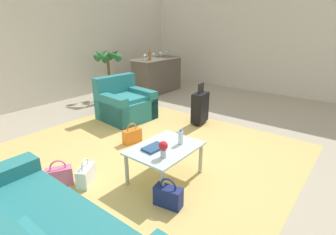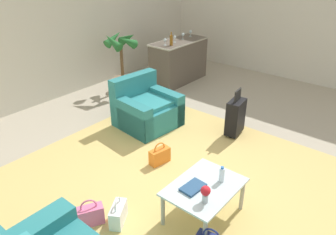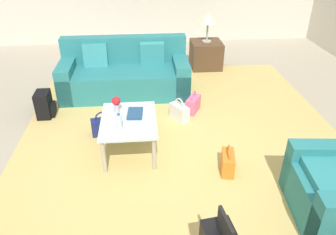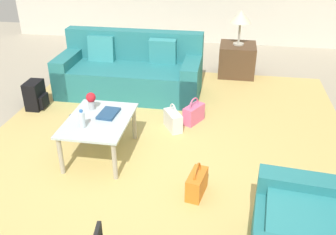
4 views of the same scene
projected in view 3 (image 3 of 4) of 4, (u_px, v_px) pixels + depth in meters
name	position (u px, v px, depth m)	size (l,w,h in m)	color
ground_plane	(172.00, 167.00, 3.94)	(12.00, 12.00, 0.00)	#A89E89
area_rug	(182.00, 139.00, 4.47)	(5.20, 4.40, 0.01)	tan
couch	(125.00, 75.00, 5.63)	(0.92, 2.13, 0.90)	teal
coffee_table	(129.00, 124.00, 4.04)	(0.92, 0.68, 0.46)	silver
water_bottle	(119.00, 122.00, 3.79)	(0.06, 0.06, 0.20)	silver
coffee_table_book	(135.00, 113.00, 4.11)	(0.29, 0.19, 0.03)	navy
flower_vase	(116.00, 103.00, 4.13)	(0.11, 0.11, 0.21)	#B2B7BC
side_table	(206.00, 55.00, 6.63)	(0.60, 0.60, 0.53)	#513823
table_lamp	(208.00, 19.00, 6.27)	(0.34, 0.34, 0.56)	#ADA899
handbag_white	(179.00, 112.00, 4.85)	(0.35, 0.28, 0.36)	white
handbag_navy	(103.00, 126.00, 4.51)	(0.20, 0.34, 0.36)	navy
handbag_pink	(193.00, 104.00, 5.06)	(0.35, 0.28, 0.36)	pink
handbag_orange	(228.00, 162.00, 3.82)	(0.34, 0.20, 0.36)	orange
backpack_black	(45.00, 105.00, 4.91)	(0.30, 0.25, 0.40)	black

